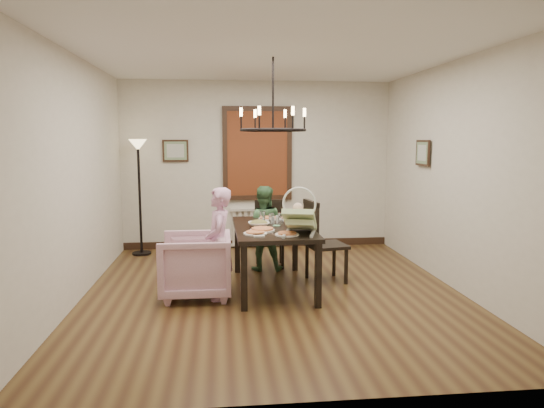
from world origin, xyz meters
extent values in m
cube|color=brown|center=(0.00, 0.00, 0.00)|extent=(4.50, 5.00, 0.01)
cube|color=white|center=(0.00, 0.00, 2.80)|extent=(4.50, 5.00, 0.01)
cube|color=beige|center=(0.00, 2.50, 1.40)|extent=(4.50, 0.01, 2.80)
cube|color=beige|center=(-2.25, 0.00, 1.40)|extent=(0.01, 5.00, 2.80)
cube|color=beige|center=(2.25, 0.00, 1.40)|extent=(0.01, 5.00, 2.80)
cube|color=black|center=(0.02, 0.16, 0.75)|extent=(0.95, 1.67, 0.05)
cube|color=black|center=(-0.38, -0.61, 0.36)|extent=(0.07, 0.07, 0.73)
cube|color=black|center=(-0.40, 0.92, 0.36)|extent=(0.07, 0.07, 0.73)
cube|color=black|center=(0.43, -0.60, 0.36)|extent=(0.07, 0.07, 0.73)
cube|color=black|center=(0.41, 0.94, 0.36)|extent=(0.07, 0.07, 0.73)
imported|color=#E3AEC4|center=(-0.92, -0.06, 0.38)|extent=(0.83, 0.81, 0.75)
imported|color=#DD9CC2|center=(-0.65, -0.17, 0.54)|extent=(0.27, 0.40, 1.08)
imported|color=#406C41|center=(-0.04, 1.02, 0.50)|extent=(0.51, 0.42, 0.99)
imported|color=white|center=(-0.16, 0.14, 0.81)|extent=(0.31, 0.31, 0.08)
cylinder|color=tan|center=(-0.14, -0.13, 0.80)|extent=(0.29, 0.29, 0.04)
cylinder|color=silver|center=(0.01, 0.35, 0.84)|extent=(0.06, 0.06, 0.13)
cube|color=maroon|center=(0.00, 2.46, 1.60)|extent=(1.00, 0.03, 1.40)
cube|color=black|center=(-1.35, 2.47, 1.65)|extent=(0.42, 0.03, 0.36)
cube|color=black|center=(2.21, 0.90, 1.65)|extent=(0.03, 0.42, 0.36)
torus|color=black|center=(0.02, 0.16, 1.95)|extent=(0.80, 0.80, 0.04)
camera|label=1|loc=(-0.61, -5.66, 1.85)|focal=32.00mm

